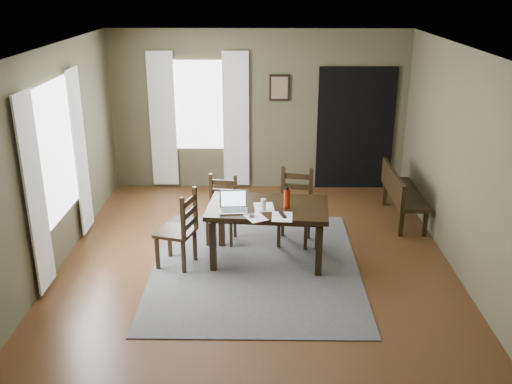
{
  "coord_description": "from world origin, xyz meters",
  "views": [
    {
      "loc": [
        0.1,
        -6.49,
        3.45
      ],
      "look_at": [
        0.0,
        0.3,
        0.9
      ],
      "focal_mm": 40.0,
      "sensor_mm": 36.0,
      "label": 1
    }
  ],
  "objects_px": {
    "chair_end": "(179,230)",
    "chair_back_right": "(295,208)",
    "laptop": "(233,205)",
    "chair_back_left": "(222,210)",
    "dining_table": "(268,212)",
    "bench": "(400,191)",
    "water_bottle": "(287,198)"
  },
  "relations": [
    {
      "from": "chair_back_right",
      "to": "chair_end",
      "type": "bearing_deg",
      "value": -143.32
    },
    {
      "from": "bench",
      "to": "laptop",
      "type": "xyz_separation_m",
      "value": [
        -2.42,
        -1.51,
        0.36
      ]
    },
    {
      "from": "chair_back_left",
      "to": "bench",
      "type": "distance_m",
      "value": 2.74
    },
    {
      "from": "chair_back_right",
      "to": "water_bottle",
      "type": "xyz_separation_m",
      "value": [
        -0.14,
        -0.64,
        0.39
      ]
    },
    {
      "from": "laptop",
      "to": "water_bottle",
      "type": "xyz_separation_m",
      "value": [
        0.66,
        0.07,
        0.07
      ]
    },
    {
      "from": "dining_table",
      "to": "chair_back_left",
      "type": "xyz_separation_m",
      "value": [
        -0.63,
        0.59,
        -0.22
      ]
    },
    {
      "from": "chair_back_right",
      "to": "water_bottle",
      "type": "height_order",
      "value": "water_bottle"
    },
    {
      "from": "chair_back_left",
      "to": "dining_table",
      "type": "bearing_deg",
      "value": -36.5
    },
    {
      "from": "dining_table",
      "to": "chair_end",
      "type": "relative_size",
      "value": 1.56
    },
    {
      "from": "chair_end",
      "to": "water_bottle",
      "type": "distance_m",
      "value": 1.4
    },
    {
      "from": "bench",
      "to": "water_bottle",
      "type": "distance_m",
      "value": 2.32
    },
    {
      "from": "dining_table",
      "to": "laptop",
      "type": "bearing_deg",
      "value": -156.83
    },
    {
      "from": "chair_back_left",
      "to": "chair_back_right",
      "type": "xyz_separation_m",
      "value": [
        1.01,
        -0.02,
        0.05
      ]
    },
    {
      "from": "laptop",
      "to": "bench",
      "type": "bearing_deg",
      "value": 27.71
    },
    {
      "from": "dining_table",
      "to": "chair_end",
      "type": "xyz_separation_m",
      "value": [
        -1.11,
        -0.17,
        -0.18
      ]
    },
    {
      "from": "chair_back_left",
      "to": "water_bottle",
      "type": "height_order",
      "value": "water_bottle"
    },
    {
      "from": "laptop",
      "to": "chair_back_left",
      "type": "bearing_deg",
      "value": 101.29
    },
    {
      "from": "chair_back_left",
      "to": "laptop",
      "type": "relative_size",
      "value": 2.54
    },
    {
      "from": "chair_end",
      "to": "chair_back_right",
      "type": "bearing_deg",
      "value": 132.63
    },
    {
      "from": "chair_end",
      "to": "chair_back_left",
      "type": "relative_size",
      "value": 1.1
    },
    {
      "from": "laptop",
      "to": "water_bottle",
      "type": "distance_m",
      "value": 0.67
    },
    {
      "from": "dining_table",
      "to": "laptop",
      "type": "distance_m",
      "value": 0.48
    },
    {
      "from": "dining_table",
      "to": "chair_end",
      "type": "bearing_deg",
      "value": -166.71
    },
    {
      "from": "bench",
      "to": "water_bottle",
      "type": "xyz_separation_m",
      "value": [
        -1.76,
        -1.45,
        0.43
      ]
    },
    {
      "from": "chair_end",
      "to": "chair_back_right",
      "type": "relative_size",
      "value": 0.98
    },
    {
      "from": "dining_table",
      "to": "chair_back_left",
      "type": "distance_m",
      "value": 0.89
    },
    {
      "from": "chair_back_right",
      "to": "dining_table",
      "type": "bearing_deg",
      "value": -113.25
    },
    {
      "from": "laptop",
      "to": "dining_table",
      "type": "bearing_deg",
      "value": 14.34
    },
    {
      "from": "bench",
      "to": "laptop",
      "type": "relative_size",
      "value": 3.82
    },
    {
      "from": "chair_end",
      "to": "water_bottle",
      "type": "relative_size",
      "value": 3.62
    },
    {
      "from": "dining_table",
      "to": "water_bottle",
      "type": "bearing_deg",
      "value": -13.73
    },
    {
      "from": "bench",
      "to": "chair_back_left",
      "type": "bearing_deg",
      "value": 106.53
    }
  ]
}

